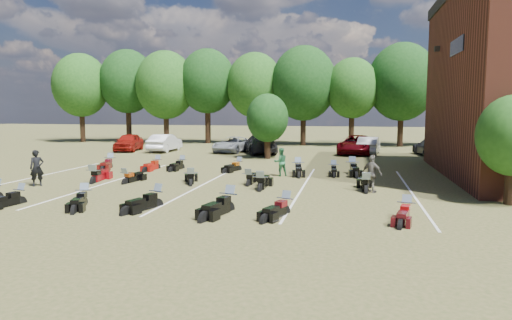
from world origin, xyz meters
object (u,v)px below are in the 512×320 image
(person_black, at_px, (37,168))
(motorcycle_14, at_px, (110,168))
(car_0, at_px, (129,142))
(motorcycle_3, at_px, (229,211))
(person_grey, at_px, (372,174))
(car_4, at_px, (261,145))
(motorcycle_7, at_px, (94,183))
(person_green, at_px, (281,162))

(person_black, xyz_separation_m, motorcycle_14, (-0.06, 7.06, -0.90))
(car_0, relative_size, motorcycle_3, 1.92)
(person_grey, bearing_deg, motorcycle_3, 76.74)
(car_4, bearing_deg, motorcycle_14, -135.45)
(person_black, bearing_deg, motorcycle_7, -14.93)
(motorcycle_7, bearing_deg, car_0, -76.98)
(person_black, relative_size, motorcycle_3, 0.74)
(car_4, xyz_separation_m, motorcycle_7, (-5.21, -18.07, -0.67))
(car_4, height_order, motorcycle_7, car_4)
(motorcycle_3, bearing_deg, person_grey, 56.37)
(motorcycle_14, bearing_deg, car_0, 97.12)
(motorcycle_3, bearing_deg, person_black, 175.90)
(motorcycle_14, bearing_deg, person_black, -104.16)
(person_black, relative_size, motorcycle_14, 0.75)
(car_4, distance_m, motorcycle_7, 18.82)
(car_0, xyz_separation_m, person_grey, (20.60, -16.67, 0.08))
(person_black, distance_m, motorcycle_7, 2.75)
(car_0, xyz_separation_m, motorcycle_3, (15.22, -21.64, -0.79))
(car_0, height_order, person_grey, person_grey)
(car_4, xyz_separation_m, person_grey, (8.65, -17.86, 0.20))
(car_0, relative_size, car_4, 1.18)
(person_grey, bearing_deg, car_4, -30.19)
(car_4, relative_size, motorcycle_3, 1.63)
(person_green, bearing_deg, motorcycle_3, 61.88)
(car_4, relative_size, person_green, 2.45)
(motorcycle_3, distance_m, motorcycle_14, 15.02)
(car_4, bearing_deg, motorcycle_7, -120.28)
(car_0, height_order, person_green, person_green)
(motorcycle_3, relative_size, motorcycle_14, 1.01)
(person_green, height_order, person_grey, person_grey)
(motorcycle_7, bearing_deg, car_4, -114.84)
(motorcycle_3, bearing_deg, car_0, 138.73)
(motorcycle_7, height_order, motorcycle_14, motorcycle_7)
(car_4, bearing_deg, person_black, -125.15)
(person_grey, height_order, motorcycle_7, person_grey)
(car_4, distance_m, person_grey, 19.84)
(person_black, height_order, motorcycle_7, person_black)
(car_4, xyz_separation_m, person_green, (3.81, -13.63, 0.13))
(motorcycle_3, distance_m, motorcycle_7, 9.73)
(car_0, distance_m, motorcycle_14, 12.05)
(car_0, height_order, person_black, person_black)
(person_black, bearing_deg, car_4, 22.97)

